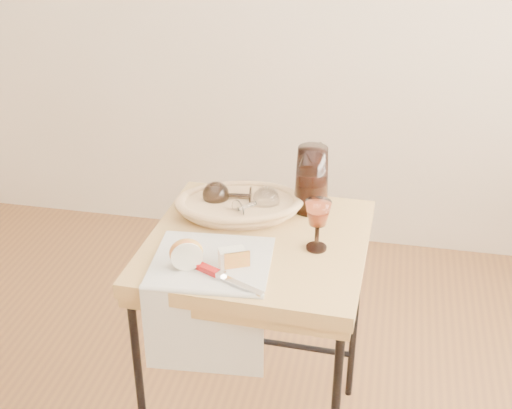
% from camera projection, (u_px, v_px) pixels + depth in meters
% --- Properties ---
extents(side_table, '(0.63, 0.63, 0.78)m').
position_uv_depth(side_table, '(257.00, 346.00, 2.10)').
color(side_table, olive).
rests_on(side_table, floor).
extents(tea_towel, '(0.33, 0.31, 0.01)m').
position_uv_depth(tea_towel, '(211.00, 262.00, 1.81)').
color(tea_towel, silver).
rests_on(tea_towel, side_table).
extents(bread_basket, '(0.39, 0.31, 0.05)m').
position_uv_depth(bread_basket, '(239.00, 207.00, 2.04)').
color(bread_basket, '#A07443').
rests_on(bread_basket, side_table).
extents(goblet_lying_a, '(0.14, 0.10, 0.08)m').
position_uv_depth(goblet_lying_a, '(231.00, 195.00, 2.04)').
color(goblet_lying_a, '#382A20').
rests_on(goblet_lying_a, bread_basket).
extents(goblet_lying_b, '(0.15, 0.15, 0.08)m').
position_uv_depth(goblet_lying_b, '(254.00, 203.00, 2.00)').
color(goblet_lying_b, white).
rests_on(goblet_lying_b, bread_basket).
extents(pitcher, '(0.21, 0.26, 0.24)m').
position_uv_depth(pitcher, '(312.00, 179.00, 2.03)').
color(pitcher, black).
rests_on(pitcher, side_table).
extents(wine_goblet, '(0.09, 0.09, 0.15)m').
position_uv_depth(wine_goblet, '(317.00, 225.00, 1.84)').
color(wine_goblet, white).
rests_on(wine_goblet, side_table).
extents(apple_half, '(0.10, 0.08, 0.08)m').
position_uv_depth(apple_half, '(186.00, 253.00, 1.77)').
color(apple_half, red).
rests_on(apple_half, tea_towel).
extents(apple_wedge, '(0.08, 0.06, 0.05)m').
position_uv_depth(apple_wedge, '(232.00, 257.00, 1.78)').
color(apple_wedge, silver).
rests_on(apple_wedge, tea_towel).
extents(table_knife, '(0.21, 0.12, 0.02)m').
position_uv_depth(table_knife, '(223.00, 276.00, 1.73)').
color(table_knife, silver).
rests_on(table_knife, tea_towel).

